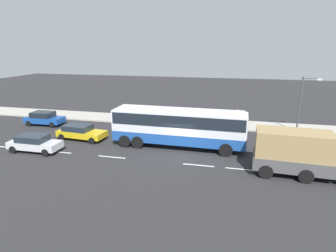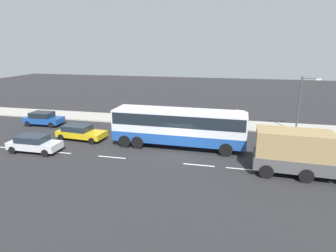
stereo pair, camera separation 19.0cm
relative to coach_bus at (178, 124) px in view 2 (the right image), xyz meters
The scene contains 11 objects.
ground_plane 2.46m from the coach_bus, 77.42° to the right, with size 120.00×120.00×0.00m, color #28282B.
sidewalk_curb 8.75m from the coach_bus, 88.19° to the left, with size 80.00×4.00×0.15m, color #A8A399.
lane_centreline 4.22m from the coach_bus, 81.34° to the right, with size 33.99×0.16×0.01m.
coach_bus is the anchor object (origin of this frame).
cargo_truck 10.34m from the coach_bus, 21.12° to the right, with size 7.35×2.89×3.18m.
car_yellow_taxi 9.76m from the coach_bus, behind, with size 4.82×2.35×1.42m.
car_blue_saloon 16.89m from the coach_bus, 167.13° to the left, with size 4.30×2.05×1.53m.
car_silver_hatch 12.50m from the coach_bus, 161.76° to the right, with size 4.42×1.89×1.44m.
pedestrian_near_curb 7.67m from the coach_bus, 70.97° to the left, with size 0.32×0.32×1.55m.
pedestrian_at_crossing 10.07m from the coach_bus, 59.27° to the left, with size 0.32×0.32×1.75m.
street_lamp 13.32m from the coach_bus, 31.20° to the left, with size 1.79×0.24×5.71m.
Camera 2 is at (4.21, -22.44, 8.76)m, focal length 30.35 mm.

